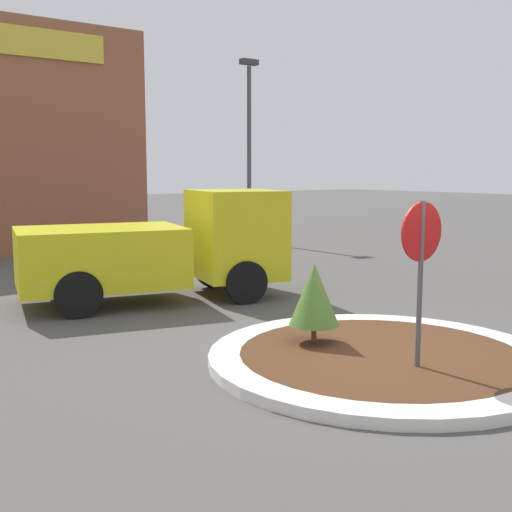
{
  "coord_description": "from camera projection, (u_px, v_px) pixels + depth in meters",
  "views": [
    {
      "loc": [
        -6.73,
        -6.01,
        2.73
      ],
      "look_at": [
        -0.31,
        2.56,
        1.29
      ],
      "focal_mm": 45.0,
      "sensor_mm": 36.0,
      "label": 1
    }
  ],
  "objects": [
    {
      "name": "light_pole",
      "position": [
        249.0,
        137.0,
        23.99
      ],
      "size": [
        0.7,
        0.3,
        6.78
      ],
      "color": "#4C4C51",
      "rests_on": "ground_plane"
    },
    {
      "name": "traffic_island",
      "position": [
        381.0,
        358.0,
        9.12
      ],
      "size": [
        4.93,
        4.93,
        0.15
      ],
      "color": "silver",
      "rests_on": "ground_plane"
    },
    {
      "name": "utility_truck",
      "position": [
        164.0,
        248.0,
        13.38
      ],
      "size": [
        5.73,
        3.34,
        2.29
      ],
      "rotation": [
        0.0,
        0.0,
        -0.25
      ],
      "color": "gold",
      "rests_on": "ground_plane"
    },
    {
      "name": "island_shrub",
      "position": [
        314.0,
        294.0,
        9.55
      ],
      "size": [
        0.75,
        0.75,
        1.2
      ],
      "color": "brown",
      "rests_on": "traffic_island"
    },
    {
      "name": "stop_sign",
      "position": [
        421.0,
        255.0,
        8.28
      ],
      "size": [
        0.77,
        0.07,
        2.34
      ],
      "color": "#4C4C51",
      "rests_on": "ground_plane"
    },
    {
      "name": "ground_plane",
      "position": [
        381.0,
        363.0,
        9.13
      ],
      "size": [
        120.0,
        120.0,
        0.0
      ],
      "primitive_type": "plane",
      "color": "#514F4C"
    }
  ]
}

